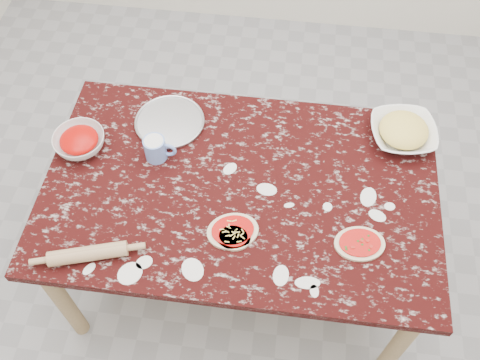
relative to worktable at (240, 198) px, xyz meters
The scene contains 10 objects.
ground 0.67m from the worktable, ahead, with size 4.00×4.00×0.00m, color gray.
worktable is the anchor object (origin of this frame).
pizza_tray 0.47m from the worktable, 139.75° to the left, with size 0.30×0.30×0.01m, color #B2B2B7.
sauce_bowl 0.72m from the worktable, behind, with size 0.22×0.22×0.07m, color white.
cheese_bowl 0.75m from the worktable, 27.59° to the left, with size 0.28×0.28×0.07m, color white.
flour_mug 0.40m from the worktable, 163.36° to the left, with size 0.14×0.09×0.11m.
pizza_left 0.23m from the worktable, 90.19° to the right, with size 0.24×0.21×0.02m.
pizza_mid 0.25m from the worktable, 88.72° to the right, with size 0.14×0.12×0.02m.
pizza_right 0.53m from the worktable, 22.74° to the right, with size 0.21×0.18×0.02m.
rolling_pin 0.65m from the worktable, 143.20° to the right, with size 0.06×0.06×0.29m, color tan.
Camera 1 is at (0.15, -1.19, 2.54)m, focal length 39.75 mm.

